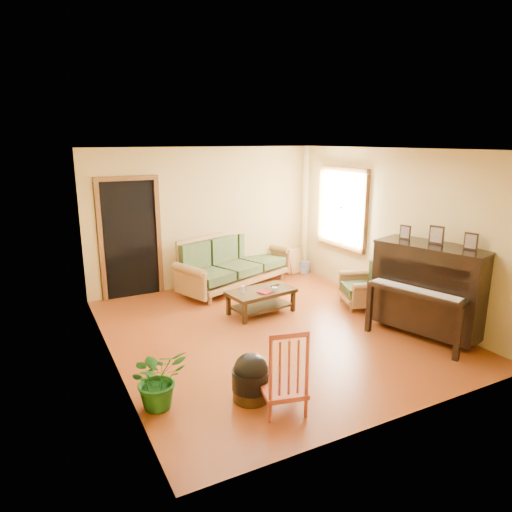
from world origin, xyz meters
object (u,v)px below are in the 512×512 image
red_chair (283,368)px  potted_plant (158,378)px  footstool (251,382)px  ceramic_crock (305,267)px  armchair (362,284)px  piano (429,291)px  sofa (235,262)px  coffee_table (261,302)px

red_chair → potted_plant: size_ratio=1.43×
footstool → ceramic_crock: size_ratio=1.65×
footstool → potted_plant: bearing=161.0°
armchair → footstool: armchair is taller
piano → footstool: bearing=169.8°
potted_plant → ceramic_crock: bearing=40.4°
sofa → red_chair: size_ratio=2.49×
footstool → ceramic_crock: (3.16, 3.79, -0.07)m
sofa → coffee_table: (-0.19, -1.40, -0.31)m
coffee_table → potted_plant: bearing=-139.6°
red_chair → ceramic_crock: red_chair is taller
sofa → coffee_table: size_ratio=2.19×
armchair → potted_plant: 4.10m
coffee_table → armchair: size_ratio=1.37×
piano → footstool: 3.06m
armchair → ceramic_crock: (0.22, 2.08, -0.26)m
armchair → red_chair: bearing=-123.3°
red_chair → footstool: bearing=135.9°
sofa → footstool: (-1.47, -3.59, -0.30)m
piano → red_chair: 2.88m
footstool → armchair: bearing=30.1°
armchair → piano: (0.06, -1.34, 0.28)m
piano → footstool: size_ratio=3.63×
piano → sofa: bearing=98.2°
sofa → ceramic_crock: 1.74m
red_chair → potted_plant: 1.30m
footstool → coffee_table: bearing=59.7°
piano → red_chair: bearing=176.7°
sofa → piano: (1.53, -3.23, 0.16)m
ceramic_crock → potted_plant: size_ratio=0.38×
armchair → piano: 1.37m
coffee_table → ceramic_crock: bearing=40.3°
sofa → armchair: 2.39m
piano → armchair: bearing=75.3°
piano → potted_plant: 3.93m
red_chair → piano: bearing=27.2°
coffee_table → red_chair: 2.74m
armchair → coffee_table: bearing=-176.1°
piano → footstool: (-3.00, -0.36, -0.47)m
footstool → red_chair: (0.21, -0.32, 0.27)m
ceramic_crock → footstool: bearing=-129.9°
sofa → piano: bearing=-85.2°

